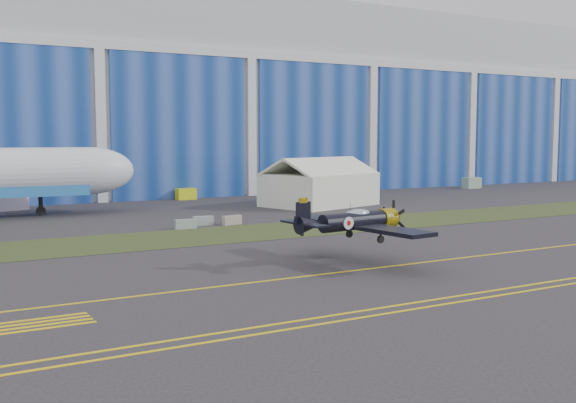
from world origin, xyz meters
TOP-DOWN VIEW (x-y plane):
  - ground at (0.00, 0.00)m, footprint 260.00×260.00m
  - grass_median at (0.00, 14.00)m, footprint 260.00×10.00m
  - hangar at (0.00, 71.79)m, footprint 220.00×45.70m
  - taxiway_centreline at (0.00, -5.00)m, footprint 200.00×0.20m
  - edge_line_near at (0.00, -14.50)m, footprint 80.00×0.20m
  - edge_line_far at (0.00, -13.50)m, footprint 80.00×0.20m
  - hold_short_ladder at (-18.00, -8.10)m, footprint 6.00×2.40m
  - warbird at (3.90, -2.70)m, footprint 11.23×13.08m
  - tent at (22.74, 31.57)m, footprint 15.33×12.98m
  - tug at (11.12, 47.75)m, footprint 2.64×1.67m
  - gse_box at (60.62, 43.45)m, footprint 3.14×1.74m
  - barrier_a at (0.13, 19.10)m, footprint 2.03×0.71m
  - barrier_b at (2.57, 20.74)m, footprint 2.06×0.85m
  - barrier_c at (5.24, 19.85)m, footprint 2.07×0.90m

SIDE VIEW (x-z plane):
  - ground at x=0.00m, z-range 0.00..0.00m
  - taxiway_centreline at x=0.00m, z-range 0.00..0.02m
  - edge_line_near at x=0.00m, z-range 0.00..0.02m
  - edge_line_far at x=0.00m, z-range 0.00..0.02m
  - hold_short_ladder at x=-18.00m, z-range 0.00..0.02m
  - grass_median at x=0.00m, z-range 0.01..0.03m
  - barrier_a at x=0.13m, z-range 0.00..0.90m
  - barrier_b at x=2.57m, z-range 0.00..0.90m
  - barrier_c at x=5.24m, z-range 0.00..0.90m
  - tug at x=11.12m, z-range 0.00..1.53m
  - gse_box at x=60.62m, z-range 0.00..1.85m
  - warbird at x=3.90m, z-range 1.07..4.66m
  - tent at x=22.74m, z-range 0.00..6.10m
  - hangar at x=0.00m, z-range -0.04..29.96m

